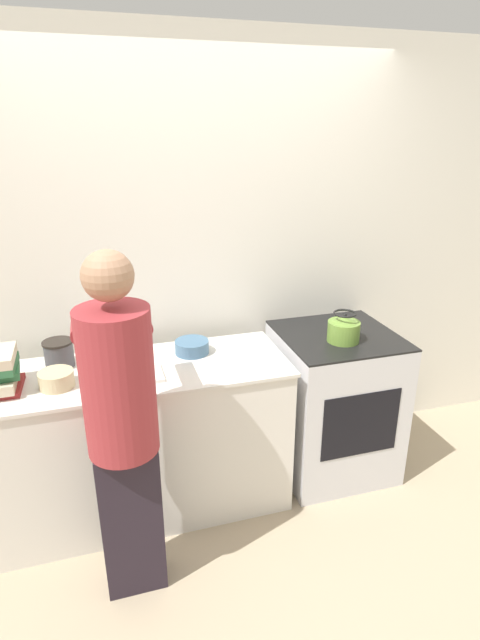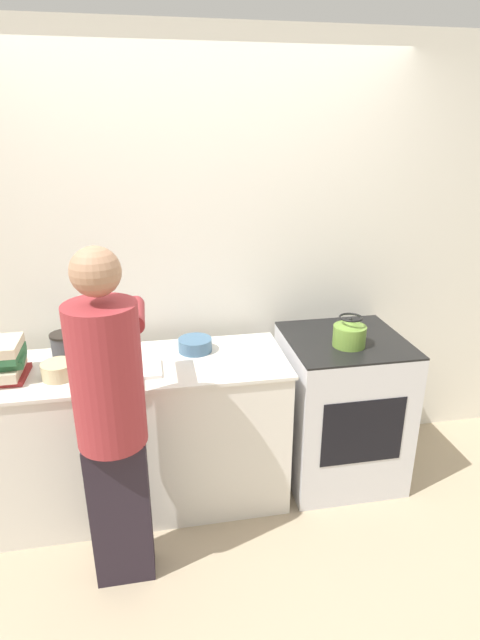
% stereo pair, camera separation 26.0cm
% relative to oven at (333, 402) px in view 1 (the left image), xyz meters
% --- Properties ---
extents(ground_plane, '(12.00, 12.00, 0.00)m').
position_rel_oven_xyz_m(ground_plane, '(-0.83, -0.34, -0.46)').
color(ground_plane, tan).
extents(wall_back, '(8.00, 0.05, 2.60)m').
position_rel_oven_xyz_m(wall_back, '(-0.83, 0.40, 0.84)').
color(wall_back, silver).
rests_on(wall_back, ground_plane).
extents(counter, '(1.62, 0.60, 0.89)m').
position_rel_oven_xyz_m(counter, '(-1.20, -0.05, -0.02)').
color(counter, silver).
rests_on(counter, ground_plane).
extents(oven, '(0.68, 0.68, 0.92)m').
position_rel_oven_xyz_m(oven, '(0.00, 0.00, 0.00)').
color(oven, silver).
rests_on(oven, ground_plane).
extents(person, '(0.35, 0.59, 1.66)m').
position_rel_oven_xyz_m(person, '(-1.31, -0.56, 0.44)').
color(person, '#271E28').
rests_on(person, ground_plane).
extents(cutting_board, '(0.36, 0.21, 0.02)m').
position_rel_oven_xyz_m(cutting_board, '(-1.26, -0.13, 0.44)').
color(cutting_board, silver).
rests_on(cutting_board, counter).
extents(knife, '(0.20, 0.05, 0.01)m').
position_rel_oven_xyz_m(knife, '(-1.29, -0.12, 0.45)').
color(knife, silver).
rests_on(knife, cutting_board).
extents(kettle, '(0.19, 0.19, 0.18)m').
position_rel_oven_xyz_m(kettle, '(-0.02, -0.10, 0.54)').
color(kettle, olive).
rests_on(kettle, oven).
extents(bowl_prep, '(0.17, 0.17, 0.08)m').
position_rel_oven_xyz_m(bowl_prep, '(-1.59, -0.13, 0.47)').
color(bowl_prep, '#C6B789').
rests_on(bowl_prep, counter).
extents(bowl_mixing, '(0.19, 0.19, 0.07)m').
position_rel_oven_xyz_m(bowl_mixing, '(-0.88, 0.07, 0.46)').
color(bowl_mixing, '#426684').
rests_on(bowl_mixing, counter).
extents(canister_jar, '(0.16, 0.16, 0.15)m').
position_rel_oven_xyz_m(canister_jar, '(-1.59, 0.10, 0.50)').
color(canister_jar, '#4C4C51').
rests_on(canister_jar, counter).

